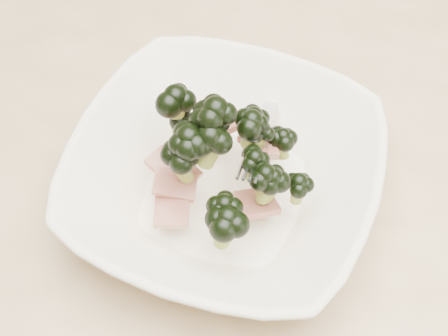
{
  "coord_description": "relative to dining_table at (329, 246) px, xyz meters",
  "views": [
    {
      "loc": [
        0.01,
        -0.35,
        1.29
      ],
      "look_at": [
        -0.11,
        -0.04,
        0.8
      ],
      "focal_mm": 50.0,
      "sensor_mm": 36.0,
      "label": 1
    }
  ],
  "objects": [
    {
      "name": "broccoli_dish",
      "position": [
        -0.11,
        -0.04,
        0.14
      ],
      "size": [
        0.3,
        0.3,
        0.14
      ],
      "color": "#F2E8CC",
      "rests_on": "dining_table"
    },
    {
      "name": "dining_table",
      "position": [
        0.0,
        0.0,
        0.0
      ],
      "size": [
        1.2,
        0.8,
        0.75
      ],
      "color": "tan",
      "rests_on": "ground"
    }
  ]
}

